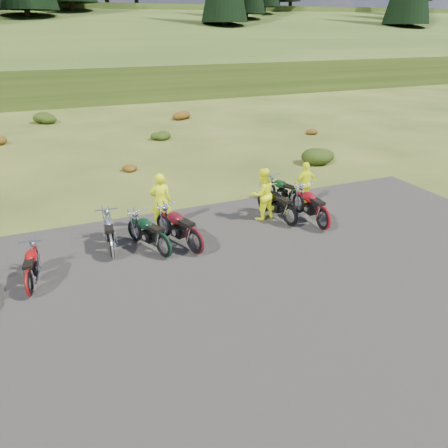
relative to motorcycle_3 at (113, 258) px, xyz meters
name	(u,v)px	position (x,y,z in m)	size (l,w,h in m)	color
ground	(210,263)	(2.43, -1.30, 0.00)	(300.00, 300.00, 0.00)	#314015
gravel_pad	(240,301)	(2.43, -3.30, 0.00)	(20.00, 12.00, 0.04)	black
hill_slope	(65,79)	(2.43, 48.70, 0.00)	(300.00, 46.00, 3.00)	#2F4416
hill_plateau	(45,53)	(2.43, 108.70, 0.00)	(300.00, 90.00, 9.17)	#2F4416
shrub_3	(46,116)	(-0.87, 20.60, 0.46)	(1.56, 1.56, 0.92)	black
shrub_4	(128,166)	(2.03, 7.90, 0.23)	(0.77, 0.77, 0.45)	#6F330D
shrub_5	(160,134)	(4.93, 13.20, 0.31)	(1.03, 1.03, 0.61)	black
shrub_6	(180,114)	(7.83, 18.50, 0.38)	(1.30, 1.30, 0.77)	#6F330D
shrub_7	(319,153)	(10.73, 5.80, 0.46)	(1.56, 1.56, 0.92)	black
shrub_8	(309,130)	(13.63, 11.10, 0.23)	(0.77, 0.77, 0.45)	#6F330D
motorcycle_1	(32,296)	(-2.15, -1.13, 0.00)	(1.86, 0.62, 0.98)	#9C0B0C
motorcycle_2	(164,258)	(1.34, -0.53, 0.00)	(2.09, 0.70, 1.10)	black
motorcycle_3	(113,258)	(0.00, 0.00, 0.00)	(2.02, 0.67, 1.06)	#ADADB2
motorcycle_4	(195,254)	(2.21, -0.67, 0.00)	(2.26, 0.75, 1.18)	#520D15
motorcycle_5	(289,226)	(5.69, -0.04, 0.00)	(2.09, 0.70, 1.09)	black
motorcycle_6	(322,230)	(6.49, -0.72, 0.00)	(2.22, 0.74, 1.16)	maroon
motorcycle_7	(295,208)	(6.68, 1.23, 0.00)	(1.90, 0.63, 0.99)	#0E3412
person_middle	(161,202)	(1.82, 1.40, 0.92)	(0.67, 0.44, 1.83)	#E1EF0C
person_right_a	(262,195)	(5.12, 0.84, 0.88)	(0.85, 0.66, 1.75)	#E1EF0C
person_right_b	(305,185)	(7.11, 1.35, 0.80)	(0.94, 0.39, 1.60)	#E1EF0C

